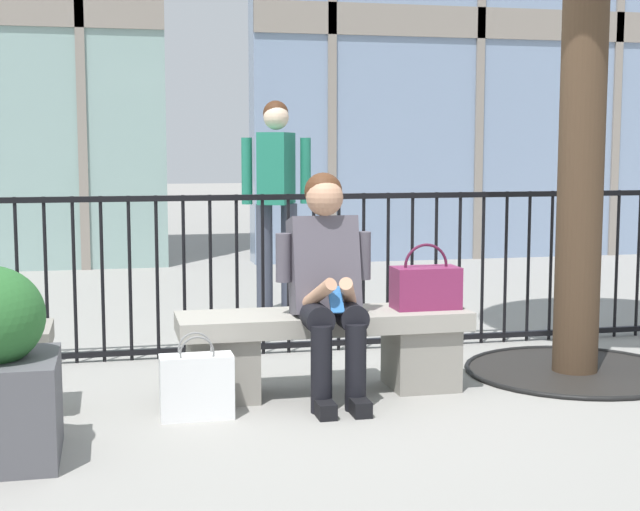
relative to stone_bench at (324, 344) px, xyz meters
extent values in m
plane|color=gray|center=(0.00, 0.00, -0.27)|extent=(60.00, 60.00, 0.00)
cube|color=gray|center=(0.00, 0.00, 0.13)|extent=(1.60, 0.44, 0.10)
cube|color=gray|center=(-0.56, 0.00, -0.10)|extent=(0.36, 0.37, 0.35)
cube|color=gray|center=(0.56, 0.00, -0.10)|extent=(0.36, 0.37, 0.35)
cylinder|color=black|center=(-0.10, -0.18, 0.20)|extent=(0.15, 0.40, 0.15)
cylinder|color=black|center=(-0.10, -0.38, -0.05)|extent=(0.11, 0.11, 0.45)
cube|color=black|center=(-0.10, -0.44, -0.23)|extent=(0.09, 0.22, 0.08)
cylinder|color=black|center=(0.08, -0.18, 0.20)|extent=(0.15, 0.40, 0.15)
cylinder|color=black|center=(0.08, -0.38, -0.05)|extent=(0.11, 0.11, 0.45)
cube|color=black|center=(0.08, -0.44, -0.23)|extent=(0.09, 0.22, 0.08)
cube|color=#4C4751|center=(-0.01, -0.04, 0.44)|extent=(0.36, 0.30, 0.55)
cylinder|color=#4C4751|center=(-0.23, -0.04, 0.49)|extent=(0.08, 0.08, 0.26)
cylinder|color=tan|center=(-0.09, -0.26, 0.32)|extent=(0.16, 0.28, 0.20)
cylinder|color=#4C4751|center=(0.21, -0.04, 0.49)|extent=(0.08, 0.08, 0.26)
cylinder|color=tan|center=(0.07, -0.26, 0.32)|extent=(0.16, 0.28, 0.20)
cube|color=#2D6BB7|center=(-0.01, -0.32, 0.30)|extent=(0.07, 0.10, 0.13)
sphere|color=tan|center=(-0.01, -0.06, 0.81)|extent=(0.20, 0.20, 0.20)
sphere|color=#472816|center=(-0.01, -0.03, 0.84)|extent=(0.20, 0.20, 0.20)
cube|color=#7A234C|center=(0.58, -0.01, 0.30)|extent=(0.37, 0.20, 0.23)
torus|color=#49152D|center=(0.58, -0.01, 0.42)|extent=(0.25, 0.02, 0.25)
cube|color=white|center=(-0.73, -0.34, -0.11)|extent=(0.36, 0.15, 0.32)
torus|color=slate|center=(-0.73, -0.39, 0.07)|extent=(0.17, 0.01, 0.17)
torus|color=slate|center=(-0.73, -0.29, 0.07)|extent=(0.17, 0.01, 0.17)
cylinder|color=#383D4C|center=(0.06, 2.38, 0.18)|extent=(0.13, 0.13, 0.90)
cube|color=black|center=(0.06, 2.34, -0.24)|extent=(0.09, 0.22, 0.06)
cylinder|color=#383D4C|center=(0.26, 2.38, 0.18)|extent=(0.13, 0.13, 0.90)
cube|color=black|center=(0.26, 2.34, -0.24)|extent=(0.09, 0.22, 0.06)
cube|color=#1E7259|center=(0.16, 2.38, 0.91)|extent=(0.36, 0.44, 0.56)
cylinder|color=#1E7259|center=(-0.07, 2.38, 0.89)|extent=(0.08, 0.08, 0.52)
cylinder|color=#1E7259|center=(0.40, 2.38, 0.89)|extent=(0.08, 0.08, 0.52)
sphere|color=beige|center=(0.16, 2.38, 1.31)|extent=(0.20, 0.20, 0.20)
sphere|color=#472816|center=(0.16, 2.40, 1.34)|extent=(0.20, 0.20, 0.20)
cylinder|color=black|center=(-1.69, 1.03, 0.25)|extent=(0.02, 0.02, 1.05)
cylinder|color=black|center=(-1.52, 1.03, 0.25)|extent=(0.02, 0.02, 1.05)
cylinder|color=black|center=(-1.35, 1.03, 0.25)|extent=(0.02, 0.02, 1.05)
cylinder|color=black|center=(-1.18, 1.03, 0.25)|extent=(0.02, 0.02, 1.05)
cylinder|color=black|center=(-1.02, 1.03, 0.25)|extent=(0.02, 0.02, 1.05)
cylinder|color=black|center=(-0.85, 1.03, 0.25)|extent=(0.02, 0.02, 1.05)
cylinder|color=black|center=(-0.68, 1.03, 0.25)|extent=(0.02, 0.02, 1.05)
cylinder|color=black|center=(-0.51, 1.03, 0.25)|extent=(0.02, 0.02, 1.05)
cylinder|color=black|center=(-0.34, 1.03, 0.25)|extent=(0.02, 0.02, 1.05)
cylinder|color=black|center=(-0.17, 1.03, 0.25)|extent=(0.02, 0.02, 1.05)
cylinder|color=black|center=(0.00, 1.03, 0.25)|extent=(0.02, 0.02, 1.05)
cylinder|color=black|center=(0.17, 1.03, 0.25)|extent=(0.02, 0.02, 1.05)
cylinder|color=black|center=(0.34, 1.03, 0.25)|extent=(0.02, 0.02, 1.05)
cylinder|color=black|center=(0.51, 1.03, 0.25)|extent=(0.02, 0.02, 1.05)
cylinder|color=black|center=(0.68, 1.03, 0.25)|extent=(0.02, 0.02, 1.05)
cylinder|color=black|center=(0.85, 1.03, 0.25)|extent=(0.02, 0.02, 1.05)
cylinder|color=black|center=(1.02, 1.03, 0.25)|extent=(0.02, 0.02, 1.05)
cylinder|color=black|center=(1.18, 1.03, 0.25)|extent=(0.02, 0.02, 1.05)
cylinder|color=black|center=(1.35, 1.03, 0.25)|extent=(0.02, 0.02, 1.05)
cylinder|color=black|center=(1.52, 1.03, 0.25)|extent=(0.02, 0.02, 1.05)
cylinder|color=black|center=(1.69, 1.03, 0.25)|extent=(0.02, 0.02, 1.05)
cylinder|color=black|center=(1.86, 1.03, 0.25)|extent=(0.02, 0.02, 1.05)
cylinder|color=black|center=(2.03, 1.03, 0.25)|extent=(0.02, 0.02, 1.05)
cylinder|color=black|center=(2.20, 1.03, 0.25)|extent=(0.02, 0.02, 1.05)
cylinder|color=black|center=(2.37, 1.03, 0.25)|extent=(0.02, 0.02, 1.05)
cylinder|color=black|center=(2.54, 1.03, 0.25)|extent=(0.02, 0.02, 1.05)
cube|color=black|center=(0.00, 1.03, -0.22)|extent=(8.46, 0.04, 0.04)
cube|color=black|center=(0.00, 1.03, 0.75)|extent=(8.46, 0.04, 0.04)
cylinder|color=black|center=(1.57, 0.11, -0.27)|extent=(1.28, 1.28, 0.01)
torus|color=black|center=(1.57, 0.11, -0.26)|extent=(1.31, 1.31, 0.03)
cylinder|color=#423021|center=(1.57, 0.11, 1.43)|extent=(0.27, 0.27, 3.40)
cube|color=slate|center=(-1.67, -0.08, -0.10)|extent=(0.36, 0.37, 0.35)
camera|label=1|loc=(-1.13, -4.91, 1.08)|focal=52.48mm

